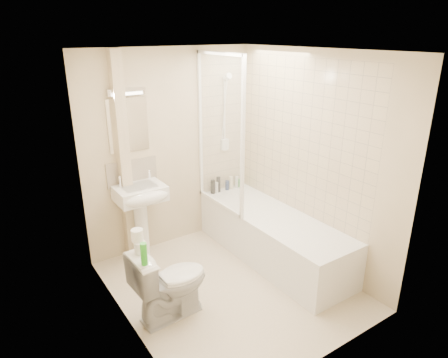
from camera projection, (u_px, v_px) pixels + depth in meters
floor at (230, 286)px, 4.26m from camera, size 2.50×2.50×0.00m
wall_back at (171, 151)px, 4.82m from camera, size 2.20×0.02×2.40m
wall_left at (121, 207)px, 3.27m from camera, size 0.02×2.50×2.40m
wall_right at (312, 161)px, 4.42m from camera, size 0.02×2.50×2.40m
ceiling at (231, 50)px, 3.42m from camera, size 2.20×2.50×0.02m
tile_back at (223, 125)px, 5.12m from camera, size 0.70×0.01×1.75m
tile_right at (300, 138)px, 4.49m from camera, size 0.01×2.10×1.75m
pipe_boxing at (124, 161)px, 4.44m from camera, size 0.12×0.12×2.40m
splashback at (132, 172)px, 4.59m from camera, size 0.60×0.02×0.30m
mirror at (128, 125)px, 4.40m from camera, size 0.46×0.01×0.60m
strip_light at (126, 91)px, 4.25m from camera, size 0.42×0.07×0.07m
bathtub at (272, 235)px, 4.71m from camera, size 0.70×2.10×0.55m
shower_screen at (220, 133)px, 4.59m from camera, size 0.04×0.92×1.80m
shower_fixture at (225, 116)px, 5.04m from camera, size 0.10×0.16×0.99m
pedestal_sink at (142, 202)px, 4.52m from camera, size 0.54×0.49×1.05m
bottle_black_a at (213, 187)px, 5.22m from camera, size 0.06×0.06×0.18m
bottle_white_a at (216, 187)px, 5.25m from camera, size 0.05×0.05×0.14m
bottle_black_b at (218, 185)px, 5.26m from camera, size 0.05×0.05×0.21m
bottle_blue at (227, 185)px, 5.35m from camera, size 0.05×0.05×0.13m
bottle_cream at (231, 183)px, 5.37m from camera, size 0.05×0.05×0.17m
bottle_white_b at (237, 182)px, 5.42m from camera, size 0.05×0.05×0.16m
bottle_green at (240, 183)px, 5.46m from camera, size 0.07×0.07×0.10m
toilet at (170, 282)px, 3.71m from camera, size 0.48×0.76×0.73m
toilet_roll_lower at (140, 248)px, 3.48m from camera, size 0.10×0.10×0.11m
toilet_roll_upper at (137, 235)px, 3.47m from camera, size 0.10×0.10×0.11m
green_bottle at (144, 254)px, 3.29m from camera, size 0.06×0.06×0.20m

